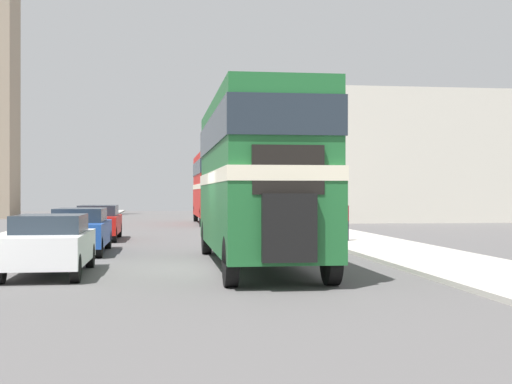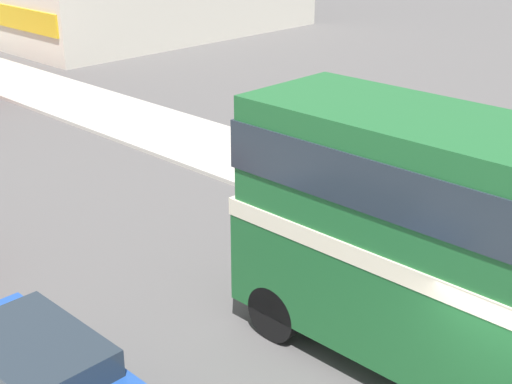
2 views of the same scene
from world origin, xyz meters
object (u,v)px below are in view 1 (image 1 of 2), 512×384
at_px(double_decker_bus, 256,169).
at_px(bus_distant, 215,183).
at_px(car_parked_far, 98,222).
at_px(car_parked_mid, 80,230).
at_px(car_parked_near, 49,244).
at_px(pedestrian_walking, 345,218).

bearing_deg(double_decker_bus, bus_distant, 88.12).
bearing_deg(car_parked_far, car_parked_mid, -90.08).
height_order(double_decker_bus, car_parked_far, double_decker_bus).
relative_size(car_parked_mid, car_parked_far, 1.05).
bearing_deg(car_parked_near, double_decker_bus, 14.05).
bearing_deg(pedestrian_walking, bus_distant, 101.15).
height_order(double_decker_bus, pedestrian_walking, double_decker_bus).
relative_size(double_decker_bus, car_parked_near, 2.46).
xyz_separation_m(bus_distant, car_parked_mid, (-6.04, -21.59, -1.83)).
bearing_deg(car_parked_mid, car_parked_far, 89.92).
relative_size(bus_distant, car_parked_far, 2.28).
height_order(car_parked_near, car_parked_mid, car_parked_mid).
bearing_deg(pedestrian_walking, car_parked_mid, -162.59).
xyz_separation_m(double_decker_bus, car_parked_near, (-5.19, -1.30, -1.85)).
relative_size(double_decker_bus, pedestrian_walking, 6.46).
xyz_separation_m(bus_distant, car_parked_far, (-6.03, -15.00, -1.84)).
xyz_separation_m(double_decker_bus, car_parked_mid, (-5.17, 4.93, -1.84)).
bearing_deg(bus_distant, car_parked_mid, -105.62).
distance_m(bus_distant, car_parked_mid, 22.50).
bearing_deg(car_parked_near, pedestrian_walking, 43.65).
relative_size(double_decker_bus, car_parked_mid, 2.22).
bearing_deg(pedestrian_walking, double_decker_bus, -119.60).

